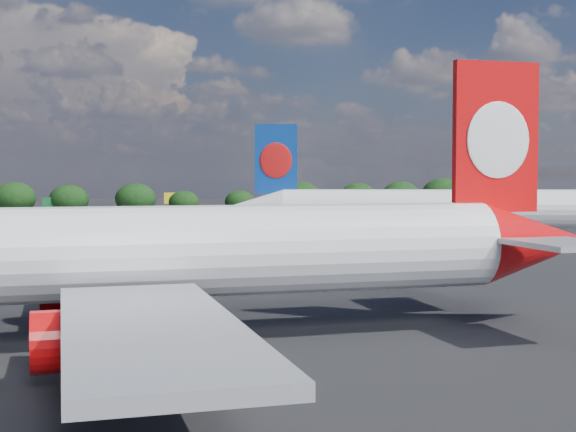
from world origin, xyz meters
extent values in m
plane|color=black|center=(0.00, 60.00, 0.00)|extent=(500.00, 500.00, 0.00)
cylinder|color=white|center=(8.76, 15.37, 5.68)|extent=(43.50, 10.79, 5.68)
cone|color=red|center=(34.68, 18.49, 5.68)|extent=(9.69, 6.72, 5.68)
cube|color=red|center=(31.30, 18.08, 12.94)|extent=(6.27, 1.31, 10.22)
ellipsoid|color=white|center=(31.34, 17.74, 12.74)|extent=(4.76, 0.79, 5.22)
ellipsoid|color=white|center=(31.26, 18.42, 12.74)|extent=(4.76, 0.79, 5.22)
cube|color=#9A9CA1|center=(33.18, 12.02, 6.13)|extent=(5.88, 7.37, 0.34)
cube|color=#9A9CA1|center=(31.68, 24.41, 6.13)|extent=(5.88, 7.37, 0.34)
cube|color=#9A9CA1|center=(8.27, 0.45, 3.86)|extent=(10.04, 23.42, 0.62)
cube|color=#9A9CA1|center=(4.75, 29.75, 3.86)|extent=(10.04, 23.42, 0.62)
cylinder|color=red|center=(5.34, 5.81, 2.38)|extent=(6.00, 3.72, 3.06)
cube|color=#9A9CA1|center=(5.34, 5.81, 3.18)|extent=(2.52, 0.64, 1.36)
cylinder|color=red|center=(3.17, 23.84, 2.38)|extent=(6.00, 3.72, 3.06)
cube|color=#9A9CA1|center=(3.17, 23.84, 3.18)|extent=(2.52, 0.64, 1.36)
cylinder|color=black|center=(11.42, 12.26, 1.70)|extent=(0.35, 0.35, 2.84)
cylinder|color=black|center=(11.42, 12.26, 0.62)|extent=(1.30, 0.66, 1.25)
cylinder|color=black|center=(12.66, 12.41, 0.62)|extent=(1.30, 0.66, 1.25)
cylinder|color=black|center=(10.61, 19.02, 1.70)|extent=(0.35, 0.35, 2.84)
cylinder|color=black|center=(10.61, 19.02, 0.62)|extent=(1.30, 0.66, 1.25)
cylinder|color=black|center=(11.85, 19.17, 0.62)|extent=(1.30, 0.66, 1.25)
cylinder|color=white|center=(46.55, 74.96, 5.51)|extent=(42.14, 13.99, 5.51)
cone|color=white|center=(21.74, 80.17, 5.51)|extent=(9.76, 7.21, 5.51)
cube|color=navy|center=(24.97, 79.49, 12.57)|extent=(6.05, 1.78, 9.92)
ellipsoid|color=red|center=(24.90, 79.16, 12.37)|extent=(4.58, 1.17, 5.07)
ellipsoid|color=red|center=(25.04, 79.81, 12.37)|extent=(4.58, 1.17, 5.07)
cube|color=#9A9CA1|center=(22.65, 73.78, 5.95)|extent=(6.21, 7.49, 0.33)
cube|color=#9A9CA1|center=(25.14, 85.65, 5.95)|extent=(6.21, 7.49, 0.33)
cube|color=#9A9CA1|center=(45.77, 60.48, 3.75)|extent=(11.54, 23.05, 0.61)
cube|color=#9A9CA1|center=(51.65, 88.54, 3.75)|extent=(11.54, 23.05, 0.61)
cylinder|color=#9A9CA1|center=(49.06, 65.43, 2.32)|extent=(6.01, 4.04, 2.98)
cube|color=#9A9CA1|center=(49.06, 65.43, 3.09)|extent=(2.44, 0.82, 1.32)
cylinder|color=#9A9CA1|center=(52.68, 82.69, 2.32)|extent=(6.01, 4.04, 2.98)
cube|color=#9A9CA1|center=(52.68, 82.69, 3.09)|extent=(2.44, 0.82, 1.32)
cylinder|color=black|center=(43.72, 72.18, 1.65)|extent=(0.37, 0.37, 2.76)
cylinder|color=black|center=(43.72, 72.18, 0.61)|extent=(1.29, 0.73, 1.21)
cylinder|color=black|center=(42.53, 72.43, 0.61)|extent=(1.29, 0.73, 1.21)
cylinder|color=black|center=(45.08, 78.65, 1.65)|extent=(0.37, 0.37, 2.76)
cylinder|color=black|center=(45.08, 78.65, 0.61)|extent=(1.29, 0.73, 1.21)
cylinder|color=black|center=(43.89, 78.90, 0.61)|extent=(1.29, 0.73, 1.21)
cylinder|color=black|center=(62.74, 71.57, 1.60)|extent=(0.31, 0.31, 2.76)
cylinder|color=black|center=(62.74, 71.57, 0.50)|extent=(1.05, 0.58, 0.99)
cube|color=#125C27|center=(-18.00, 176.00, 3.20)|extent=(6.00, 0.30, 2.60)
cylinder|color=gray|center=(-20.50, 176.00, 1.00)|extent=(0.20, 0.20, 2.00)
cylinder|color=gray|center=(-15.50, 176.00, 1.00)|extent=(0.20, 0.20, 2.00)
cube|color=yellow|center=(12.00, 182.00, 4.00)|extent=(5.00, 0.30, 3.00)
cylinder|color=gray|center=(12.00, 182.00, 1.25)|extent=(0.30, 0.30, 2.50)
ellipsoid|color=black|center=(-28.91, 182.81, 4.20)|extent=(10.91, 9.23, 8.40)
ellipsoid|color=black|center=(-14.68, 178.18, 3.88)|extent=(10.09, 8.54, 7.76)
ellipsoid|color=black|center=(2.22, 176.18, 4.04)|extent=(10.51, 8.89, 8.09)
ellipsoid|color=black|center=(14.61, 177.48, 3.06)|extent=(7.95, 6.73, 6.12)
ellipsoid|color=black|center=(29.45, 179.08, 3.06)|extent=(7.95, 6.73, 6.12)
ellipsoid|color=black|center=(46.37, 181.15, 4.18)|extent=(10.88, 9.20, 8.37)
ellipsoid|color=black|center=(62.48, 181.55, 4.02)|extent=(10.44, 8.84, 8.03)
ellipsoid|color=black|center=(74.52, 180.74, 4.21)|extent=(10.95, 9.27, 8.43)
ellipsoid|color=black|center=(87.31, 182.44, 4.66)|extent=(12.11, 10.25, 9.32)
ellipsoid|color=black|center=(105.55, 181.49, 3.17)|extent=(8.24, 6.97, 6.34)
camera|label=1|loc=(8.74, -33.78, 10.43)|focal=50.00mm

